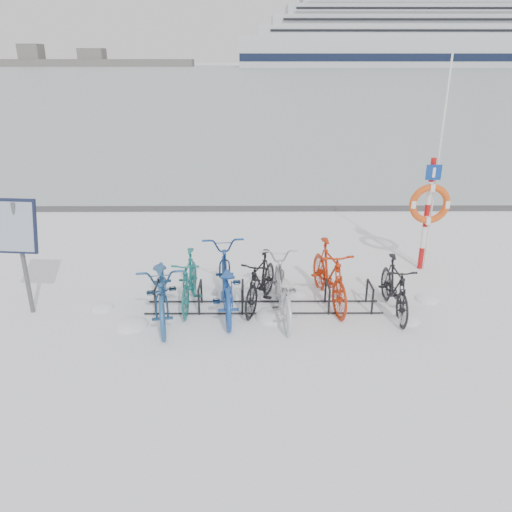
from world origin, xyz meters
The scene contains 16 objects.
ground centered at (0.00, 0.00, 0.00)m, with size 900.00×900.00×0.00m, color white.
ice_sheet centered at (0.00, 155.00, 0.01)m, with size 400.00×298.00×0.02m, color #A6B4BB.
quay_edge centered at (0.00, 5.90, 0.05)m, with size 400.00×0.25×0.10m, color #3F3F42.
bike_rack centered at (0.00, 0.00, 0.18)m, with size 4.00×0.48×0.46m.
info_board centered at (-3.91, -0.13, 1.41)m, with size 0.68×0.31×1.96m.
lifebuoy_station centered at (3.23, 1.67, 1.37)m, with size 0.79×0.22×4.08m.
cruise_ferry centered at (67.08, 234.68, 13.23)m, with size 147.78×27.85×48.56m.
shoreline centered at (-122.02, 260.00, 2.79)m, with size 180.00×12.00×9.50m.
bike_0 centered at (-1.66, -0.25, 0.54)m, with size 0.72×2.07×1.08m, color #234F80.
bike_1 centered at (-1.27, 0.18, 0.48)m, with size 0.45×1.60×0.96m, color #17605E.
bike_2 centered at (-0.65, 0.03, 0.55)m, with size 0.73×2.10×1.10m, color navy.
bike_3 centered at (-0.05, 0.15, 0.48)m, with size 0.45×1.58×0.95m, color black.
bike_4 centered at (0.30, -0.19, 0.50)m, with size 0.66×1.89×0.99m, color silver.
bike_5 centered at (1.13, 0.24, 0.56)m, with size 0.52×1.85×1.11m, color #AF280A.
bike_6 centered at (2.18, -0.11, 0.48)m, with size 0.45×1.60×0.96m, color black.
snow_drifts centered at (-0.03, -0.06, 0.00)m, with size 6.10×1.69×0.22m.
Camera 1 is at (-0.18, -7.60, 3.99)m, focal length 35.00 mm.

